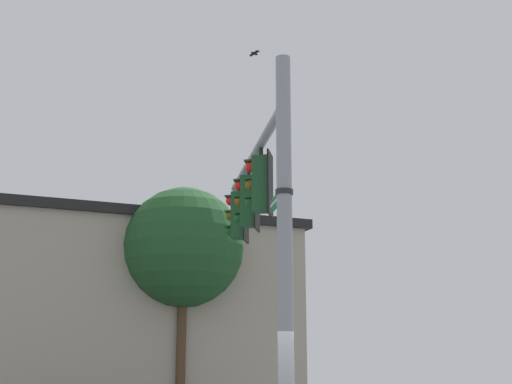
{
  "coord_description": "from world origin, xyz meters",
  "views": [
    {
      "loc": [
        -10.46,
        -1.47,
        2.0
      ],
      "look_at": [
        2.41,
        0.89,
        5.28
      ],
      "focal_mm": 48.81,
      "sensor_mm": 36.0,
      "label": 1
    }
  ],
  "objects_px": {
    "traffic_light_mid_outer": "(238,215)",
    "traffic_light_mid_inner": "(248,201)",
    "traffic_light_nearest_pole": "(260,184)",
    "bird_flying": "(254,53)",
    "street_name_sign": "(280,196)"
  },
  "relations": [
    {
      "from": "traffic_light_mid_outer",
      "to": "traffic_light_mid_inner",
      "type": "bearing_deg",
      "value": -159.68
    },
    {
      "from": "traffic_light_nearest_pole",
      "to": "bird_flying",
      "type": "bearing_deg",
      "value": 12.04
    },
    {
      "from": "traffic_light_mid_outer",
      "to": "bird_flying",
      "type": "height_order",
      "value": "bird_flying"
    },
    {
      "from": "traffic_light_mid_outer",
      "to": "bird_flying",
      "type": "relative_size",
      "value": 4.28
    },
    {
      "from": "traffic_light_nearest_pole",
      "to": "traffic_light_mid_outer",
      "type": "relative_size",
      "value": 1.0
    },
    {
      "from": "traffic_light_mid_outer",
      "to": "bird_flying",
      "type": "bearing_deg",
      "value": -5.43
    },
    {
      "from": "traffic_light_mid_inner",
      "to": "traffic_light_nearest_pole",
      "type": "bearing_deg",
      "value": -159.68
    },
    {
      "from": "traffic_light_mid_outer",
      "to": "street_name_sign",
      "type": "height_order",
      "value": "traffic_light_mid_outer"
    },
    {
      "from": "traffic_light_mid_inner",
      "to": "street_name_sign",
      "type": "height_order",
      "value": "traffic_light_mid_inner"
    },
    {
      "from": "traffic_light_mid_inner",
      "to": "street_name_sign",
      "type": "relative_size",
      "value": 1.19
    },
    {
      "from": "traffic_light_mid_inner",
      "to": "traffic_light_mid_outer",
      "type": "xyz_separation_m",
      "value": [
        1.33,
        0.49,
        0.0
      ]
    },
    {
      "from": "traffic_light_nearest_pole",
      "to": "street_name_sign",
      "type": "relative_size",
      "value": 1.19
    },
    {
      "from": "traffic_light_nearest_pole",
      "to": "traffic_light_mid_inner",
      "type": "height_order",
      "value": "same"
    },
    {
      "from": "traffic_light_nearest_pole",
      "to": "street_name_sign",
      "type": "height_order",
      "value": "traffic_light_nearest_pole"
    },
    {
      "from": "traffic_light_mid_inner",
      "to": "bird_flying",
      "type": "relative_size",
      "value": 4.28
    }
  ]
}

